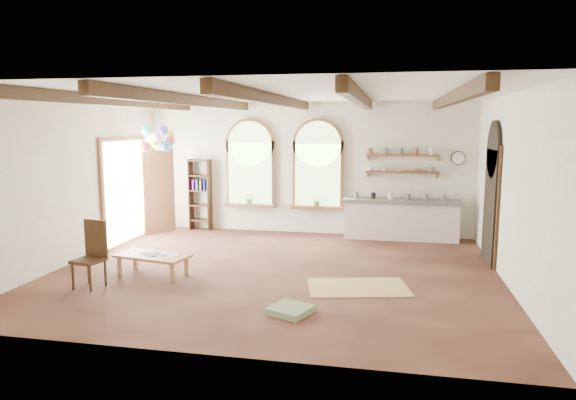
% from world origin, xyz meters
% --- Properties ---
extents(floor, '(8.00, 8.00, 0.00)m').
position_xyz_m(floor, '(0.00, 0.00, 0.00)').
color(floor, brown).
rests_on(floor, ground).
extents(ceiling_beams, '(6.20, 6.80, 0.18)m').
position_xyz_m(ceiling_beams, '(0.00, 0.00, 3.10)').
color(ceiling_beams, '#3B2612').
rests_on(ceiling_beams, ceiling).
extents(window_left, '(1.30, 0.28, 2.20)m').
position_xyz_m(window_left, '(-1.40, 3.43, 1.63)').
color(window_left, brown).
rests_on(window_left, floor).
extents(window_right, '(1.30, 0.28, 2.20)m').
position_xyz_m(window_right, '(0.30, 3.43, 1.63)').
color(window_right, brown).
rests_on(window_right, floor).
extents(left_doorway, '(0.10, 1.90, 2.50)m').
position_xyz_m(left_doorway, '(-3.95, 1.80, 1.15)').
color(left_doorway, brown).
rests_on(left_doorway, floor).
extents(right_doorway, '(0.10, 1.30, 2.40)m').
position_xyz_m(right_doorway, '(3.95, 1.50, 1.10)').
color(right_doorway, black).
rests_on(right_doorway, floor).
extents(kitchen_counter, '(2.68, 0.62, 0.94)m').
position_xyz_m(kitchen_counter, '(2.30, 3.20, 0.48)').
color(kitchen_counter, silver).
rests_on(kitchen_counter, floor).
extents(wall_shelf_lower, '(1.70, 0.24, 0.04)m').
position_xyz_m(wall_shelf_lower, '(2.30, 3.38, 1.55)').
color(wall_shelf_lower, brown).
rests_on(wall_shelf_lower, wall_back).
extents(wall_shelf_upper, '(1.70, 0.24, 0.04)m').
position_xyz_m(wall_shelf_upper, '(2.30, 3.38, 1.95)').
color(wall_shelf_upper, brown).
rests_on(wall_shelf_upper, wall_back).
extents(wall_clock, '(0.32, 0.04, 0.32)m').
position_xyz_m(wall_clock, '(3.55, 3.45, 1.90)').
color(wall_clock, black).
rests_on(wall_clock, wall_back).
extents(bookshelf, '(0.53, 0.32, 1.80)m').
position_xyz_m(bookshelf, '(-2.70, 3.32, 0.90)').
color(bookshelf, '#3B2612').
rests_on(bookshelf, floor).
extents(coffee_table, '(1.41, 0.86, 0.38)m').
position_xyz_m(coffee_table, '(-2.09, -0.65, 0.33)').
color(coffee_table, '#B57E53').
rests_on(coffee_table, floor).
extents(side_chair, '(0.51, 0.51, 1.11)m').
position_xyz_m(side_chair, '(-2.80, -1.49, 0.32)').
color(side_chair, '#3B2612').
rests_on(side_chair, floor).
extents(floor_mat, '(1.81, 1.34, 0.02)m').
position_xyz_m(floor_mat, '(1.56, -0.65, 0.01)').
color(floor_mat, tan).
rests_on(floor_mat, floor).
extents(floor_cushion, '(0.70, 0.70, 0.09)m').
position_xyz_m(floor_cushion, '(0.68, -1.99, 0.05)').
color(floor_cushion, '#6C865C').
rests_on(floor_cushion, floor).
extents(water_jug_a, '(0.31, 0.31, 0.60)m').
position_xyz_m(water_jug_a, '(3.10, 3.20, 0.26)').
color(water_jug_a, '#5D8AC7').
rests_on(water_jug_a, floor).
extents(water_jug_b, '(0.30, 0.30, 0.58)m').
position_xyz_m(water_jug_b, '(3.30, 3.17, 0.25)').
color(water_jug_b, '#5D8AC7').
rests_on(water_jug_b, floor).
extents(balloon_cluster, '(0.77, 0.82, 1.15)m').
position_xyz_m(balloon_cluster, '(-3.30, 2.30, 2.34)').
color(balloon_cluster, silver).
rests_on(balloon_cluster, floor).
extents(table_book, '(0.21, 0.26, 0.02)m').
position_xyz_m(table_book, '(-2.32, -0.61, 0.39)').
color(table_book, olive).
rests_on(table_book, coffee_table).
extents(tablet, '(0.17, 0.25, 0.01)m').
position_xyz_m(tablet, '(-2.06, -0.65, 0.38)').
color(tablet, black).
rests_on(tablet, coffee_table).
extents(potted_plant_left, '(0.27, 0.23, 0.30)m').
position_xyz_m(potted_plant_left, '(-1.40, 3.32, 0.85)').
color(potted_plant_left, '#598C4C').
rests_on(potted_plant_left, window_left).
extents(potted_plant_right, '(0.27, 0.23, 0.30)m').
position_xyz_m(potted_plant_right, '(0.30, 3.32, 0.85)').
color(potted_plant_right, '#598C4C').
rests_on(potted_plant_right, window_right).
extents(shelf_cup_a, '(0.12, 0.10, 0.10)m').
position_xyz_m(shelf_cup_a, '(1.55, 3.38, 1.62)').
color(shelf_cup_a, white).
rests_on(shelf_cup_a, wall_shelf_lower).
extents(shelf_cup_b, '(0.10, 0.10, 0.09)m').
position_xyz_m(shelf_cup_b, '(1.90, 3.38, 1.62)').
color(shelf_cup_b, beige).
rests_on(shelf_cup_b, wall_shelf_lower).
extents(shelf_bowl_a, '(0.22, 0.22, 0.05)m').
position_xyz_m(shelf_bowl_a, '(2.25, 3.38, 1.60)').
color(shelf_bowl_a, beige).
rests_on(shelf_bowl_a, wall_shelf_lower).
extents(shelf_bowl_b, '(0.20, 0.20, 0.06)m').
position_xyz_m(shelf_bowl_b, '(2.60, 3.38, 1.60)').
color(shelf_bowl_b, '#8C664C').
rests_on(shelf_bowl_b, wall_shelf_lower).
extents(shelf_vase, '(0.18, 0.18, 0.19)m').
position_xyz_m(shelf_vase, '(2.95, 3.38, 1.67)').
color(shelf_vase, slate).
rests_on(shelf_vase, wall_shelf_lower).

